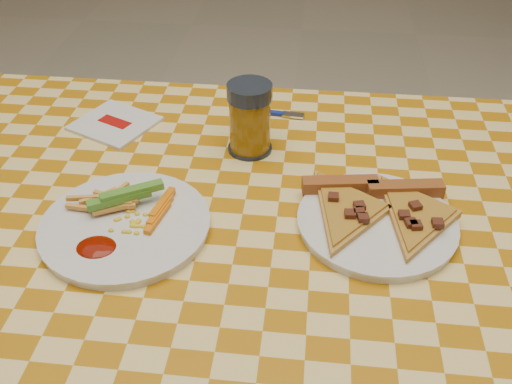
# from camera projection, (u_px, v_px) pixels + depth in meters

# --- Properties ---
(table) EXTENTS (1.28, 0.88, 0.76)m
(table) POSITION_uv_depth(u_px,v_px,m) (240.00, 266.00, 0.86)
(table) COLOR silver
(table) RESTS_ON ground
(plate_left) EXTENTS (0.24, 0.24, 0.01)m
(plate_left) POSITION_uv_depth(u_px,v_px,m) (126.00, 227.00, 0.81)
(plate_left) COLOR white
(plate_left) RESTS_ON table
(plate_right) EXTENTS (0.23, 0.23, 0.01)m
(plate_right) POSITION_uv_depth(u_px,v_px,m) (376.00, 224.00, 0.81)
(plate_right) COLOR white
(plate_right) RESTS_ON table
(fries_veggies) EXTENTS (0.16, 0.15, 0.04)m
(fries_veggies) POSITION_uv_depth(u_px,v_px,m) (121.00, 211.00, 0.81)
(fries_veggies) COLOR #F1B24C
(fries_veggies) RESTS_ON plate_left
(pizza_slices) EXTENTS (0.27, 0.24, 0.02)m
(pizza_slices) POSITION_uv_depth(u_px,v_px,m) (379.00, 209.00, 0.82)
(pizza_slices) COLOR gold
(pizza_slices) RESTS_ON plate_right
(drink_glass) EXTENTS (0.08, 0.08, 0.12)m
(drink_glass) POSITION_uv_depth(u_px,v_px,m) (250.00, 119.00, 0.94)
(drink_glass) COLOR black
(drink_glass) RESTS_ON table
(napkin) EXTENTS (0.17, 0.17, 0.01)m
(napkin) POSITION_uv_depth(u_px,v_px,m) (115.00, 123.00, 1.04)
(napkin) COLOR silver
(napkin) RESTS_ON table
(fork) EXTENTS (0.13, 0.03, 0.01)m
(fork) POSITION_uv_depth(u_px,v_px,m) (271.00, 113.00, 1.07)
(fork) COLOR navy
(fork) RESTS_ON table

